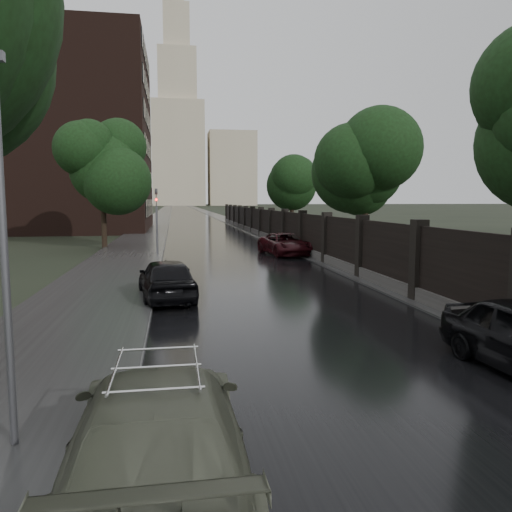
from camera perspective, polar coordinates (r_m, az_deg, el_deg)
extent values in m
plane|color=black|center=(6.95, 22.09, -22.70)|extent=(800.00, 800.00, 0.00)
cube|color=black|center=(195.20, -8.41, 5.38)|extent=(8.00, 420.00, 0.02)
cube|color=#2D2D2D|center=(195.19, -10.18, 5.36)|extent=(4.00, 420.00, 0.16)
cube|color=#2D2D2D|center=(195.37, -6.79, 5.41)|extent=(3.00, 420.00, 0.08)
cube|color=#383533|center=(38.09, 2.65, 1.77)|extent=(0.40, 75.00, 0.50)
cube|color=black|center=(38.01, 2.66, 3.65)|extent=(0.15, 75.00, 2.00)
cube|color=black|center=(75.58, -3.35, 4.91)|extent=(0.45, 0.45, 2.70)
cylinder|color=black|center=(35.46, -17.05, 5.48)|extent=(0.36, 0.36, 5.85)
sphere|color=black|center=(35.51, -17.18, 9.26)|extent=(4.25, 4.25, 4.25)
cylinder|color=black|center=(29.21, 12.39, 5.16)|extent=(0.36, 0.36, 5.53)
sphere|color=black|center=(29.25, 12.50, 9.49)|extent=(4.08, 4.08, 4.08)
cylinder|color=black|center=(46.41, 4.13, 5.70)|extent=(0.36, 0.36, 5.53)
sphere|color=black|center=(46.44, 4.15, 8.43)|extent=(4.08, 4.08, 4.08)
cylinder|color=#59595E|center=(7.02, -26.77, -1.07)|extent=(0.10, 0.10, 5.00)
cylinder|color=#59595E|center=(30.21, -11.25, 2.82)|extent=(0.12, 0.12, 3.00)
imported|color=#59595E|center=(30.16, -11.33, 6.62)|extent=(0.16, 0.20, 1.00)
sphere|color=#FF0C0C|center=(30.01, -11.34, 6.33)|extent=(0.14, 0.14, 0.14)
cube|color=black|center=(59.38, -24.21, 12.32)|extent=(24.00, 18.00, 20.00)
cube|color=tan|center=(307.06, -14.90, 9.69)|extent=(28.00, 22.00, 44.00)
cube|color=tan|center=(307.74, -2.78, 9.89)|extent=(28.00, 22.00, 44.00)
cube|color=tan|center=(306.32, -8.86, 11.34)|extent=(30.00, 30.00, 60.00)
cube|color=tan|center=(312.36, -8.99, 18.67)|extent=(22.00, 22.00, 40.00)
cube|color=tan|center=(320.10, -9.10, 23.92)|extent=(15.00, 15.00, 30.00)
imported|color=#525645|center=(6.15, -11.12, -18.97)|extent=(2.02, 4.87, 1.41)
imported|color=black|center=(16.88, -10.18, -2.59)|extent=(2.20, 4.37, 1.43)
imported|color=black|center=(30.27, 3.35, 1.37)|extent=(2.88, 5.09, 1.34)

